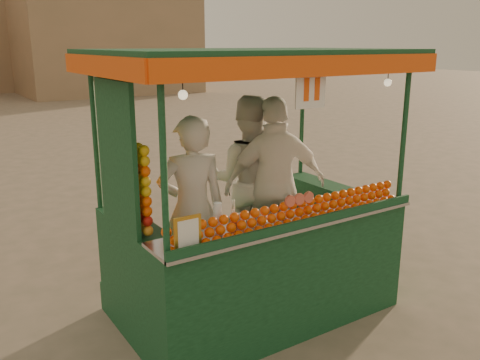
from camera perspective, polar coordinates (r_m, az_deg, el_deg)
ground at (r=5.43m, az=-0.24°, el=-14.04°), size 90.00×90.00×0.00m
building_right at (r=29.58m, az=-14.79°, el=14.33°), size 9.00×6.00×5.00m
juice_cart at (r=4.94m, az=1.37°, el=-6.29°), size 2.86×1.85×2.60m
vendor_left at (r=4.69m, az=-5.41°, el=-3.30°), size 0.72×0.56×1.74m
vendor_middle at (r=5.48m, az=0.96°, el=-0.03°), size 1.12×1.10×1.83m
vendor_right at (r=5.27m, az=4.01°, el=-0.58°), size 1.17×0.77×1.84m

